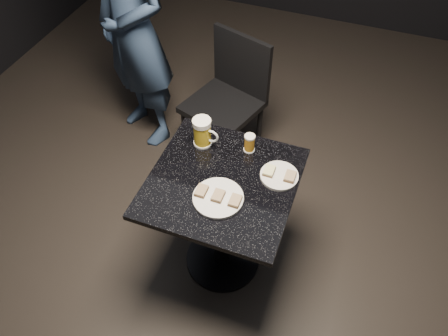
{
  "coord_description": "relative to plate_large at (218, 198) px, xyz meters",
  "views": [
    {
      "loc": [
        0.47,
        -1.25,
        2.36
      ],
      "look_at": [
        0.0,
        0.02,
        0.82
      ],
      "focal_mm": 35.0,
      "sensor_mm": 36.0,
      "label": 1
    }
  ],
  "objects": [
    {
      "name": "floor",
      "position": [
        -0.02,
        0.11,
        -0.76
      ],
      "size": [
        6.0,
        6.0,
        0.0
      ],
      "primitive_type": "plane",
      "color": "black",
      "rests_on": "ground"
    },
    {
      "name": "plate_large",
      "position": [
        0.0,
        0.0,
        0.0
      ],
      "size": [
        0.24,
        0.24,
        0.01
      ],
      "primitive_type": "cylinder",
      "color": "silver",
      "rests_on": "table"
    },
    {
      "name": "plate_small",
      "position": [
        0.23,
        0.23,
        0.0
      ],
      "size": [
        0.19,
        0.19,
        0.01
      ],
      "primitive_type": "cylinder",
      "color": "silver",
      "rests_on": "table"
    },
    {
      "name": "patron",
      "position": [
        -0.96,
        1.0,
        0.11
      ],
      "size": [
        0.75,
        0.65,
        1.73
      ],
      "primitive_type": "imported",
      "rotation": [
        0.0,
        0.0,
        -0.47
      ],
      "color": "navy",
      "rests_on": "floor"
    },
    {
      "name": "table",
      "position": [
        -0.02,
        0.11,
        -0.25
      ],
      "size": [
        0.7,
        0.7,
        0.75
      ],
      "color": "black",
      "rests_on": "floor"
    },
    {
      "name": "beer_mug",
      "position": [
        -0.2,
        0.31,
        0.07
      ],
      "size": [
        0.14,
        0.1,
        0.16
      ],
      "color": "white",
      "rests_on": "table"
    },
    {
      "name": "beer_tumbler",
      "position": [
        0.04,
        0.35,
        0.04
      ],
      "size": [
        0.06,
        0.06,
        0.1
      ],
      "color": "silver",
      "rests_on": "table"
    },
    {
      "name": "chair",
      "position": [
        -0.31,
        1.02,
        -0.25
      ],
      "size": [
        0.55,
        0.55,
        0.89
      ],
      "color": "black",
      "rests_on": "floor"
    },
    {
      "name": "canapes_on_plate_large",
      "position": [
        0.0,
        0.0,
        0.02
      ],
      "size": [
        0.22,
        0.07,
        0.02
      ],
      "color": "#4C3521",
      "rests_on": "plate_large"
    },
    {
      "name": "canapes_on_plate_small",
      "position": [
        0.23,
        0.23,
        0.02
      ],
      "size": [
        0.15,
        0.07,
        0.02
      ],
      "color": "#4C3521",
      "rests_on": "plate_small"
    }
  ]
}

